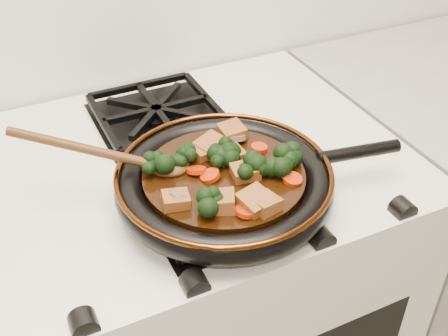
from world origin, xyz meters
name	(u,v)px	position (x,y,z in m)	size (l,w,h in m)	color
stove	(193,320)	(0.00, 1.69, 0.45)	(0.76, 0.60, 0.90)	silver
burner_grate_front	(218,198)	(0.00, 1.55, 0.91)	(0.23, 0.23, 0.03)	black
burner_grate_back	(157,113)	(0.00, 1.83, 0.91)	(0.23, 0.23, 0.03)	black
skillet	(225,181)	(0.01, 1.55, 0.94)	(0.46, 0.34, 0.05)	black
braising_sauce	(224,179)	(0.01, 1.55, 0.95)	(0.25, 0.25, 0.02)	black
tofu_cube_0	(245,173)	(0.03, 1.53, 0.97)	(0.04, 0.03, 0.02)	brown
tofu_cube_1	(232,155)	(0.04, 1.58, 0.97)	(0.04, 0.03, 0.02)	brown
tofu_cube_2	(221,202)	(-0.03, 1.48, 0.97)	(0.04, 0.04, 0.02)	brown
tofu_cube_3	(255,202)	(0.02, 1.46, 0.97)	(0.04, 0.04, 0.02)	brown
tofu_cube_4	(203,152)	(0.00, 1.61, 0.97)	(0.03, 0.03, 0.02)	brown
tofu_cube_5	(232,132)	(0.07, 1.64, 0.97)	(0.04, 0.04, 0.02)	brown
tofu_cube_6	(176,201)	(-0.08, 1.51, 0.97)	(0.04, 0.03, 0.02)	brown
tofu_cube_7	(212,147)	(0.02, 1.61, 0.97)	(0.04, 0.04, 0.02)	brown
tofu_cube_8	(265,204)	(0.03, 1.45, 0.97)	(0.04, 0.04, 0.02)	brown
broccoli_floret_0	(225,153)	(0.03, 1.58, 0.97)	(0.06, 0.06, 0.05)	black
broccoli_floret_1	(156,166)	(-0.08, 1.60, 0.97)	(0.06, 0.06, 0.05)	black
broccoli_floret_2	(256,165)	(0.05, 1.53, 0.97)	(0.06, 0.06, 0.06)	black
broccoli_floret_3	(185,160)	(-0.04, 1.59, 0.97)	(0.05, 0.05, 0.05)	black
broccoli_floret_4	(287,158)	(0.11, 1.53, 0.97)	(0.06, 0.06, 0.05)	black
broccoli_floret_5	(209,204)	(-0.05, 1.48, 0.97)	(0.06, 0.06, 0.05)	black
broccoli_floret_6	(278,168)	(0.08, 1.51, 0.97)	(0.06, 0.06, 0.05)	black
broccoli_floret_7	(251,172)	(0.04, 1.52, 0.97)	(0.06, 0.06, 0.05)	black
broccoli_floret_8	(223,159)	(0.02, 1.57, 0.97)	(0.06, 0.06, 0.05)	black
carrot_coin_0	(246,211)	(0.00, 1.45, 0.96)	(0.03, 0.03, 0.01)	#B02604
carrot_coin_1	(196,170)	(-0.03, 1.57, 0.96)	(0.03, 0.03, 0.01)	#B02604
carrot_coin_2	(293,179)	(0.09, 1.49, 0.96)	(0.03, 0.03, 0.01)	#B02604
carrot_coin_3	(259,148)	(0.09, 1.58, 0.96)	(0.03, 0.03, 0.01)	#B02604
carrot_coin_4	(210,176)	(-0.01, 1.55, 0.96)	(0.03, 0.03, 0.01)	#B02604
mushroom_slice_0	(237,138)	(0.07, 1.62, 0.97)	(0.03, 0.03, 0.01)	brown
mushroom_slice_1	(284,172)	(0.09, 1.51, 0.97)	(0.03, 0.03, 0.01)	brown
mushroom_slice_2	(179,197)	(-0.08, 1.52, 0.97)	(0.04, 0.04, 0.01)	brown
wooden_spoon	(124,158)	(-0.12, 1.62, 0.98)	(0.15, 0.10, 0.25)	#4A270F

